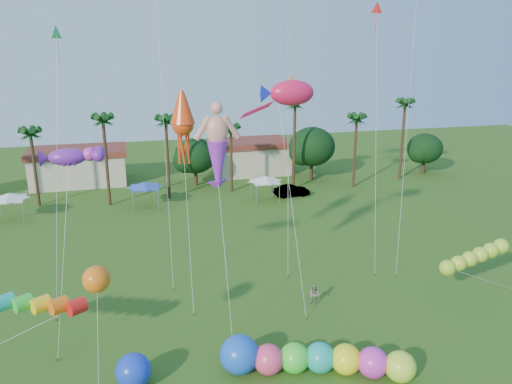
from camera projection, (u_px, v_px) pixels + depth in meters
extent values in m
cylinder|color=#3A2819|center=(35.00, 170.00, 57.10)|extent=(0.36, 0.36, 8.50)
cylinder|color=#3A2819|center=(107.00, 163.00, 57.00)|extent=(0.36, 0.36, 10.00)
cylinder|color=#3A2819|center=(168.00, 160.00, 59.72)|extent=(0.36, 0.36, 9.50)
cylinder|color=#3A2819|center=(231.00, 161.00, 62.83)|extent=(0.36, 0.36, 8.00)
cylinder|color=#3A2819|center=(294.00, 147.00, 63.46)|extent=(0.36, 0.36, 11.00)
cylinder|color=#3A2819|center=(355.00, 153.00, 64.78)|extent=(0.36, 0.36, 9.00)
cylinder|color=#3A2819|center=(402.00, 142.00, 68.40)|extent=(0.36, 0.36, 10.50)
sphere|color=#113814|center=(195.00, 156.00, 65.55)|extent=(5.46, 5.46, 5.46)
sphere|color=#113814|center=(312.00, 147.00, 68.39)|extent=(6.30, 6.30, 6.30)
sphere|color=#113814|center=(425.00, 148.00, 71.91)|extent=(5.04, 5.04, 5.04)
cube|color=beige|center=(79.00, 169.00, 67.06)|extent=(12.00, 7.00, 4.00)
cube|color=beige|center=(252.00, 159.00, 72.98)|extent=(10.00, 7.00, 4.00)
pyramid|color=white|center=(9.00, 196.00, 52.38)|extent=(3.00, 3.00, 0.60)
pyramid|color=blue|center=(144.00, 184.00, 56.76)|extent=(3.00, 3.00, 0.60)
pyramid|color=white|center=(265.00, 178.00, 59.28)|extent=(3.00, 3.00, 0.60)
imported|color=#4C4C54|center=(292.00, 191.00, 61.60)|extent=(4.39, 1.72, 1.42)
imported|color=gray|center=(314.00, 295.00, 35.60)|extent=(0.96, 0.95, 1.56)
sphere|color=#F94174|center=(269.00, 359.00, 28.08)|extent=(1.75, 1.75, 1.75)
sphere|color=#3CE936|center=(294.00, 358.00, 28.22)|extent=(1.75, 1.75, 1.75)
sphere|color=#19B0A5|center=(320.00, 358.00, 28.25)|extent=(1.75, 1.75, 1.75)
sphere|color=#FFF81A|center=(346.00, 359.00, 28.10)|extent=(1.75, 1.75, 1.75)
sphere|color=#E034CA|center=(373.00, 363.00, 27.80)|extent=(1.75, 1.75, 1.75)
sphere|color=#C2F336|center=(400.00, 367.00, 27.45)|extent=(1.75, 1.75, 1.75)
sphere|color=blue|center=(239.00, 354.00, 28.13)|extent=(2.84, 2.84, 2.23)
sphere|color=blue|center=(133.00, 371.00, 26.93)|extent=(1.94, 1.94, 1.94)
cylinder|color=red|center=(45.00, 310.00, 28.32)|extent=(6.68, 3.46, 0.93)
cylinder|color=silver|center=(20.00, 334.00, 29.06)|extent=(6.74, 1.48, 3.43)
ellipsoid|color=#ACDA30|center=(447.00, 268.00, 35.04)|extent=(6.03, 1.31, 1.31)
cylinder|color=silver|center=(482.00, 279.00, 36.55)|extent=(6.65, 0.65, 2.89)
sphere|color=orange|center=(96.00, 279.00, 26.08)|extent=(1.87, 1.87, 1.45)
cylinder|color=silver|center=(98.00, 339.00, 26.16)|extent=(0.37, 1.62, 6.12)
cylinder|color=silver|center=(225.00, 244.00, 32.03)|extent=(0.09, 4.19, 11.25)
cylinder|color=brown|center=(232.00, 337.00, 31.63)|extent=(0.08, 0.08, 0.16)
ellipsoid|color=#E0184B|center=(292.00, 93.00, 34.89)|extent=(5.00, 2.57, 1.99)
cylinder|color=silver|center=(299.00, 204.00, 34.38)|extent=(0.54, 5.42, 14.71)
cylinder|color=brown|center=(306.00, 318.00, 33.85)|extent=(0.08, 0.08, 0.16)
cylinder|color=silver|center=(162.00, 99.00, 36.39)|extent=(0.23, 5.14, 28.22)
cylinder|color=brown|center=(173.00, 289.00, 37.92)|extent=(0.08, 0.08, 0.16)
cone|color=#E94013|center=(183.00, 125.00, 34.38)|extent=(1.97, 1.97, 4.85)
cylinder|color=silver|center=(188.00, 220.00, 34.37)|extent=(0.24, 3.80, 12.64)
cylinder|color=brown|center=(194.00, 314.00, 34.33)|extent=(0.08, 0.08, 0.16)
ellipsoid|color=purple|center=(68.00, 157.00, 29.65)|extent=(3.89, 2.31, 1.47)
cylinder|color=silver|center=(63.00, 259.00, 29.52)|extent=(1.44, 3.41, 11.51)
cylinder|color=brown|center=(57.00, 360.00, 29.36)|extent=(0.08, 0.08, 0.16)
cone|color=red|center=(377.00, 9.00, 39.42)|extent=(1.17, 0.26, 1.17)
cylinder|color=silver|center=(376.00, 144.00, 39.90)|extent=(1.26, 4.90, 20.66)
cylinder|color=brown|center=(375.00, 275.00, 40.36)|extent=(0.08, 0.08, 0.16)
cylinder|color=silver|center=(407.00, 129.00, 38.54)|extent=(1.69, 3.15, 23.40)
cylinder|color=brown|center=(396.00, 276.00, 40.14)|extent=(0.08, 0.08, 0.16)
cone|color=#33DA64|center=(57.00, 34.00, 33.30)|extent=(0.88, 1.07, 1.16)
cylinder|color=silver|center=(57.00, 178.00, 33.50)|extent=(1.47, 4.84, 18.64)
cylinder|color=brown|center=(57.00, 320.00, 33.67)|extent=(0.08, 0.08, 0.16)
cylinder|color=silver|center=(288.00, 82.00, 37.98)|extent=(0.95, 4.49, 30.48)
cylinder|color=brown|center=(288.00, 276.00, 40.05)|extent=(0.08, 0.08, 0.16)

